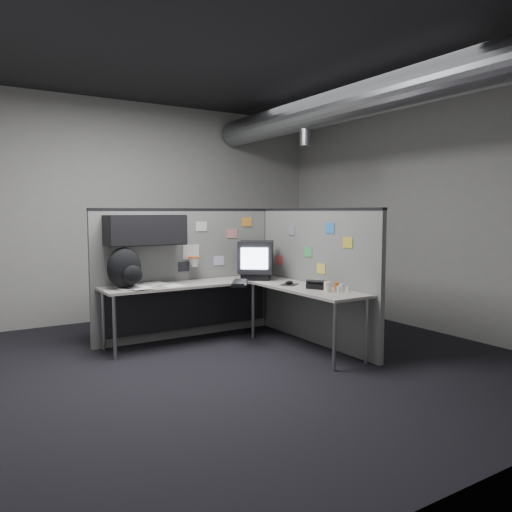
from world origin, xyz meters
TOP-DOWN VIEW (x-y plane):
  - room at (0.56, 0.00)m, footprint 5.62×5.62m
  - partition_back at (-0.25, 1.23)m, footprint 2.44×0.42m
  - partition_right at (1.10, 0.22)m, footprint 0.07×2.23m
  - desk at (0.15, 0.70)m, footprint 2.31×2.11m
  - monitor at (0.68, 0.88)m, footprint 0.60×0.60m
  - keyboard at (0.25, 0.55)m, footprint 0.41×0.49m
  - mouse at (0.74, 0.23)m, footprint 0.27×0.27m
  - phone at (0.85, -0.16)m, footprint 0.28×0.29m
  - bottles at (0.93, -0.45)m, footprint 0.14×0.19m
  - cup at (0.78, -0.41)m, footprint 0.08×0.08m
  - papers at (-0.72, 0.98)m, footprint 0.77×0.59m
  - backpack at (-0.99, 0.96)m, footprint 0.39×0.35m

SIDE VIEW (x-z plane):
  - desk at x=0.15m, z-range 0.25..0.98m
  - papers at x=-0.72m, z-range 0.73..0.75m
  - mouse at x=0.74m, z-range 0.72..0.77m
  - keyboard at x=0.25m, z-range 0.73..0.77m
  - bottles at x=0.93m, z-range 0.72..0.81m
  - phone at x=0.85m, z-range 0.72..0.82m
  - cup at x=0.78m, z-range 0.73..0.84m
  - partition_right at x=1.10m, z-range 0.00..1.63m
  - backpack at x=-0.99m, z-range 0.72..1.19m
  - monitor at x=0.68m, z-range 0.74..1.22m
  - partition_back at x=-0.25m, z-range 0.18..1.81m
  - room at x=0.56m, z-range 0.49..3.71m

